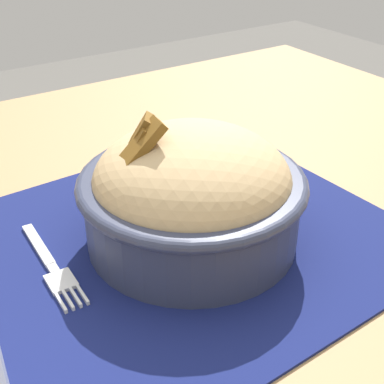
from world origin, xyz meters
name	(u,v)px	position (x,y,z in m)	size (l,w,h in m)	color
table	(183,287)	(0.00, 0.00, 0.69)	(1.03, 0.86, 0.76)	#99754C
placemat	(179,240)	(0.02, 0.02, 0.76)	(0.39, 0.34, 0.00)	#11194C
bowl	(192,192)	(0.01, 0.03, 0.82)	(0.20, 0.20, 0.12)	#2D3347
fork	(52,267)	(0.13, 0.00, 0.77)	(0.02, 0.13, 0.00)	silver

